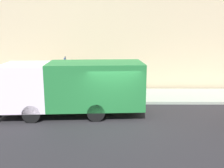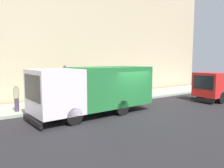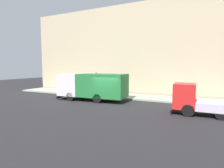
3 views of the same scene
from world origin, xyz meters
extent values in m
plane|color=black|center=(0.00, 0.00, 0.00)|extent=(80.00, 80.00, 0.00)
cube|color=#97A292|center=(4.78, 0.00, 0.08)|extent=(3.57, 30.00, 0.16)
cube|color=#C7B18C|center=(7.07, 0.00, 5.63)|extent=(0.50, 30.00, 11.27)
cube|color=white|center=(1.09, 4.53, 1.57)|extent=(2.73, 2.43, 2.28)
cube|color=black|center=(1.02, 5.65, 1.85)|extent=(2.18, 0.19, 1.27)
cube|color=#227235|center=(1.31, 0.98, 1.60)|extent=(2.89, 4.99, 2.33)
cube|color=black|center=(1.02, 5.73, 0.24)|extent=(2.50, 0.27, 0.24)
cylinder|color=black|center=(-0.03, 4.01, 0.44)|extent=(0.35, 0.89, 0.87)
cylinder|color=black|center=(2.27, 4.15, 0.44)|extent=(0.35, 0.89, 0.87)
cylinder|color=black|center=(0.16, 0.91, 0.44)|extent=(0.35, 0.89, 0.87)
cylinder|color=black|center=(2.45, 1.05, 0.44)|extent=(0.35, 0.89, 0.87)
cube|color=red|center=(-0.43, -6.90, 1.33)|extent=(1.94, 1.51, 1.81)
cube|color=black|center=(-0.42, -6.17, 1.55)|extent=(1.62, 0.07, 1.01)
cube|color=silver|center=(-0.43, -9.26, 0.72)|extent=(1.94, 3.21, 0.58)
cube|color=black|center=(-0.42, -6.09, 0.23)|extent=(1.85, 0.13, 0.24)
cylinder|color=black|center=(-1.24, -7.20, 0.43)|extent=(0.30, 0.85, 0.85)
cylinder|color=black|center=(0.39, -7.21, 0.43)|extent=(0.30, 0.85, 0.85)
cylinder|color=black|center=(-1.25, -9.25, 0.43)|extent=(0.30, 0.85, 0.85)
cylinder|color=black|center=(0.38, -9.26, 0.43)|extent=(0.30, 0.85, 0.85)
cylinder|color=#3D3C4F|center=(5.28, 3.30, 0.61)|extent=(0.30, 0.30, 0.90)
cylinder|color=#A5222B|center=(5.28, 3.30, 1.38)|extent=(0.40, 0.40, 0.65)
sphere|color=brown|center=(5.28, 3.30, 1.82)|extent=(0.23, 0.23, 0.23)
cylinder|color=#45374D|center=(3.88, 5.84, 0.56)|extent=(0.35, 0.35, 0.79)
cylinder|color=tan|center=(3.88, 5.84, 1.25)|extent=(0.46, 0.46, 0.60)
sphere|color=#D6A88A|center=(3.88, 5.84, 1.66)|extent=(0.22, 0.22, 0.22)
cylinder|color=brown|center=(5.59, 3.71, 0.58)|extent=(0.27, 0.27, 0.84)
cylinder|color=tan|center=(5.59, 3.71, 1.31)|extent=(0.36, 0.36, 0.62)
sphere|color=brown|center=(5.59, 3.71, 1.73)|extent=(0.22, 0.22, 0.22)
cone|color=orange|center=(3.51, 5.22, 0.49)|extent=(0.46, 0.46, 0.65)
cylinder|color=#4C5156|center=(3.47, 2.95, 1.50)|extent=(0.08, 0.08, 2.68)
cube|color=blue|center=(3.47, 2.97, 2.59)|extent=(0.44, 0.03, 0.36)
camera|label=1|loc=(-11.56, 0.07, 4.35)|focal=40.31mm
camera|label=2|loc=(-9.74, 8.45, 3.17)|focal=35.16mm
camera|label=3|loc=(-14.66, -7.66, 3.45)|focal=28.78mm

